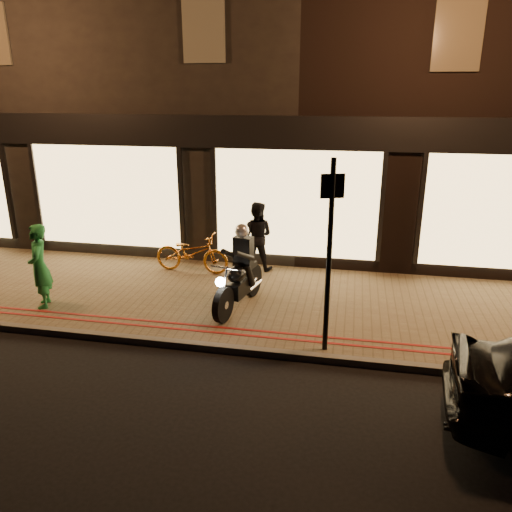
{
  "coord_description": "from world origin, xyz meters",
  "views": [
    {
      "loc": [
        1.25,
        -6.85,
        4.02
      ],
      "look_at": [
        -0.45,
        1.72,
        1.1
      ],
      "focal_mm": 35.0,
      "sensor_mm": 36.0,
      "label": 1
    }
  ],
  "objects_px": {
    "person_green": "(40,266)",
    "motorcycle": "(240,276)",
    "bicycle_gold": "(192,253)",
    "sign_post": "(329,248)"
  },
  "relations": [
    {
      "from": "motorcycle",
      "to": "person_green",
      "type": "height_order",
      "value": "motorcycle"
    },
    {
      "from": "sign_post",
      "to": "person_green",
      "type": "bearing_deg",
      "value": 173.09
    },
    {
      "from": "motorcycle",
      "to": "bicycle_gold",
      "type": "relative_size",
      "value": 1.13
    },
    {
      "from": "person_green",
      "to": "motorcycle",
      "type": "bearing_deg",
      "value": 73.39
    },
    {
      "from": "sign_post",
      "to": "bicycle_gold",
      "type": "relative_size",
      "value": 1.77
    },
    {
      "from": "bicycle_gold",
      "to": "person_green",
      "type": "xyz_separation_m",
      "value": [
        -2.17,
        -2.32,
        0.35
      ]
    },
    {
      "from": "sign_post",
      "to": "bicycle_gold",
      "type": "bearing_deg",
      "value": 136.77
    },
    {
      "from": "bicycle_gold",
      "to": "motorcycle",
      "type": "bearing_deg",
      "value": -134.85
    },
    {
      "from": "motorcycle",
      "to": "sign_post",
      "type": "bearing_deg",
      "value": -26.25
    },
    {
      "from": "motorcycle",
      "to": "person_green",
      "type": "bearing_deg",
      "value": -157.54
    }
  ]
}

